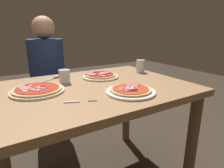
# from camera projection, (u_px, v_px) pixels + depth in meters

# --- Properties ---
(dining_table) EXTENTS (1.17, 0.84, 0.73)m
(dining_table) POSITION_uv_depth(u_px,v_px,m) (92.00, 104.00, 1.19)
(dining_table) COLOR #9E754C
(dining_table) RESTS_ON ground
(pizza_foreground) EXTENTS (0.27, 0.27, 0.05)m
(pizza_foreground) POSITION_uv_depth(u_px,v_px,m) (131.00, 91.00, 1.03)
(pizza_foreground) COLOR white
(pizza_foreground) RESTS_ON dining_table
(pizza_across_left) EXTENTS (0.26, 0.26, 0.03)m
(pizza_across_left) POSITION_uv_depth(u_px,v_px,m) (100.00, 76.00, 1.36)
(pizza_across_left) COLOR silver
(pizza_across_left) RESTS_ON dining_table
(pizza_across_right) EXTENTS (0.29, 0.29, 0.03)m
(pizza_across_right) POSITION_uv_depth(u_px,v_px,m) (37.00, 90.00, 1.05)
(pizza_across_right) COLOR silver
(pizza_across_right) RESTS_ON dining_table
(water_glass_near) EXTENTS (0.07, 0.07, 0.09)m
(water_glass_near) POSITION_uv_depth(u_px,v_px,m) (65.00, 77.00, 1.21)
(water_glass_near) COLOR silver
(water_glass_near) RESTS_ON dining_table
(water_glass_far) EXTENTS (0.07, 0.07, 0.10)m
(water_glass_far) POSITION_uv_depth(u_px,v_px,m) (140.00, 67.00, 1.51)
(water_glass_far) COLOR silver
(water_glass_far) RESTS_ON dining_table
(fork) EXTENTS (0.15, 0.07, 0.00)m
(fork) POSITION_uv_depth(u_px,v_px,m) (78.00, 101.00, 0.91)
(fork) COLOR silver
(fork) RESTS_ON dining_table
(knife) EXTENTS (0.19, 0.10, 0.01)m
(knife) POSITION_uv_depth(u_px,v_px,m) (54.00, 78.00, 1.33)
(knife) COLOR silver
(knife) RESTS_ON dining_table
(diner_person) EXTENTS (0.32, 0.32, 1.18)m
(diner_person) POSITION_uv_depth(u_px,v_px,m) (49.00, 83.00, 1.84)
(diner_person) COLOR black
(diner_person) RESTS_ON ground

